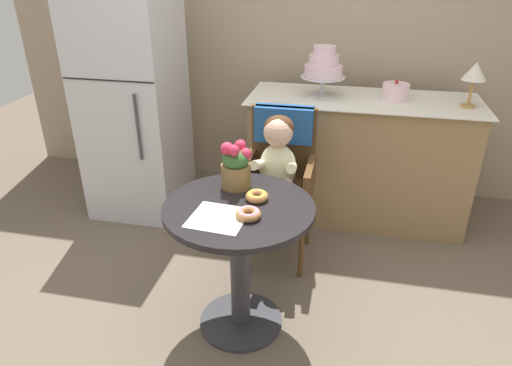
# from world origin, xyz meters

# --- Properties ---
(ground_plane) EXTENTS (8.00, 8.00, 0.00)m
(ground_plane) POSITION_xyz_m (0.00, 0.00, 0.00)
(ground_plane) COLOR #6B5B4C
(back_wall) EXTENTS (4.80, 0.10, 2.70)m
(back_wall) POSITION_xyz_m (0.00, 1.85, 1.35)
(back_wall) COLOR tan
(back_wall) RESTS_ON ground
(cafe_table) EXTENTS (0.72, 0.72, 0.72)m
(cafe_table) POSITION_xyz_m (0.00, 0.00, 0.51)
(cafe_table) COLOR black
(cafe_table) RESTS_ON ground
(wicker_chair) EXTENTS (0.42, 0.45, 0.95)m
(wicker_chair) POSITION_xyz_m (0.08, 0.74, 0.64)
(wicker_chair) COLOR brown
(wicker_chair) RESTS_ON ground
(seated_child) EXTENTS (0.27, 0.32, 0.73)m
(seated_child) POSITION_xyz_m (0.08, 0.59, 0.68)
(seated_child) COLOR beige
(seated_child) RESTS_ON ground
(paper_napkin) EXTENTS (0.27, 0.26, 0.00)m
(paper_napkin) POSITION_xyz_m (-0.06, -0.13, 0.72)
(paper_napkin) COLOR white
(paper_napkin) RESTS_ON cafe_table
(donut_front) EXTENTS (0.12, 0.12, 0.04)m
(donut_front) POSITION_xyz_m (0.07, -0.10, 0.74)
(donut_front) COLOR #AD7542
(donut_front) RESTS_ON cafe_table
(donut_mid) EXTENTS (0.11, 0.11, 0.04)m
(donut_mid) POSITION_xyz_m (0.07, 0.07, 0.74)
(donut_mid) COLOR #AD7542
(donut_mid) RESTS_ON cafe_table
(flower_vase) EXTENTS (0.15, 0.16, 0.25)m
(flower_vase) POSITION_xyz_m (-0.06, 0.19, 0.83)
(flower_vase) COLOR brown
(flower_vase) RESTS_ON cafe_table
(display_counter) EXTENTS (1.56, 0.62, 0.90)m
(display_counter) POSITION_xyz_m (0.55, 1.30, 0.45)
(display_counter) COLOR #93754C
(display_counter) RESTS_ON ground
(tiered_cake_stand) EXTENTS (0.30, 0.30, 0.34)m
(tiered_cake_stand) POSITION_xyz_m (0.26, 1.30, 1.10)
(tiered_cake_stand) COLOR silver
(tiered_cake_stand) RESTS_ON display_counter
(round_layer_cake) EXTENTS (0.18, 0.18, 0.13)m
(round_layer_cake) POSITION_xyz_m (0.75, 1.32, 0.95)
(round_layer_cake) COLOR silver
(round_layer_cake) RESTS_ON display_counter
(table_lamp) EXTENTS (0.15, 0.15, 0.28)m
(table_lamp) POSITION_xyz_m (1.20, 1.24, 1.12)
(table_lamp) COLOR #B28C47
(table_lamp) RESTS_ON display_counter
(refrigerator) EXTENTS (0.64, 0.63, 1.70)m
(refrigerator) POSITION_xyz_m (-1.05, 1.10, 0.85)
(refrigerator) COLOR silver
(refrigerator) RESTS_ON ground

